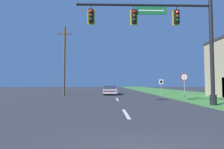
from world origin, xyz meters
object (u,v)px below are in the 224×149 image
Objects in this scene: signal_mast at (174,35)px; stop_sign at (184,80)px; car_ahead at (110,90)px; utility_pole_near at (64,60)px; route_sign_post at (161,84)px.

signal_mast is 6.57m from stop_sign.
signal_mast is at bearing -119.68° from stop_sign.
utility_pole_near reaches higher than car_ahead.
route_sign_post is at bearing 77.64° from signal_mast.
signal_mast is 14.45m from utility_pole_near.
signal_mast is at bearing -71.04° from car_ahead.
utility_pole_near reaches higher than route_sign_post.
utility_pole_near is (-10.19, 10.24, -0.43)m from signal_mast.
stop_sign is at bearing 60.32° from signal_mast.
signal_mast is 13.98m from car_ahead.
signal_mast reaches higher than route_sign_post.
route_sign_post is (2.40, 10.96, -3.44)m from signal_mast.
utility_pole_near is at bearing -158.39° from car_ahead.
route_sign_post is at bearing 94.51° from stop_sign.
stop_sign is 1.23× the size of route_sign_post.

